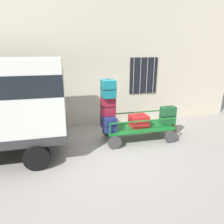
{
  "coord_description": "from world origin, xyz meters",
  "views": [
    {
      "loc": [
        -1.39,
        -5.54,
        3.11
      ],
      "look_at": [
        0.03,
        0.56,
        1.09
      ],
      "focal_mm": 31.89,
      "sensor_mm": 36.0,
      "label": 1
    }
  ],
  "objects_px": {
    "suitcase_left_top": "(108,88)",
    "suitcase_center_bottom": "(168,115)",
    "suitcase_left_middle": "(108,106)",
    "luggage_cart": "(139,129)",
    "backpack": "(173,129)",
    "suitcase_midleft_bottom": "(139,121)",
    "suitcase_left_bottom": "(108,122)"
  },
  "relations": [
    {
      "from": "luggage_cart",
      "to": "backpack",
      "type": "relative_size",
      "value": 5.53
    },
    {
      "from": "luggage_cart",
      "to": "suitcase_left_top",
      "type": "height_order",
      "value": "suitcase_left_top"
    },
    {
      "from": "luggage_cart",
      "to": "backpack",
      "type": "bearing_deg",
      "value": 4.73
    },
    {
      "from": "suitcase_left_middle",
      "to": "suitcase_left_top",
      "type": "height_order",
      "value": "suitcase_left_top"
    },
    {
      "from": "suitcase_left_bottom",
      "to": "suitcase_left_top",
      "type": "height_order",
      "value": "suitcase_left_top"
    },
    {
      "from": "suitcase_midleft_bottom",
      "to": "backpack",
      "type": "bearing_deg",
      "value": 3.64
    },
    {
      "from": "luggage_cart",
      "to": "suitcase_left_top",
      "type": "relative_size",
      "value": 4.34
    },
    {
      "from": "suitcase_left_bottom",
      "to": "backpack",
      "type": "relative_size",
      "value": 1.84
    },
    {
      "from": "suitcase_left_bottom",
      "to": "suitcase_left_top",
      "type": "bearing_deg",
      "value": -90.0
    },
    {
      "from": "suitcase_left_bottom",
      "to": "backpack",
      "type": "height_order",
      "value": "suitcase_left_bottom"
    },
    {
      "from": "suitcase_left_top",
      "to": "suitcase_center_bottom",
      "type": "height_order",
      "value": "suitcase_left_top"
    },
    {
      "from": "suitcase_left_middle",
      "to": "backpack",
      "type": "bearing_deg",
      "value": 1.95
    },
    {
      "from": "backpack",
      "to": "suitcase_left_middle",
      "type": "bearing_deg",
      "value": -178.05
    },
    {
      "from": "suitcase_left_bottom",
      "to": "suitcase_left_top",
      "type": "xyz_separation_m",
      "value": [
        0.0,
        -0.03,
        1.16
      ]
    },
    {
      "from": "suitcase_center_bottom",
      "to": "suitcase_left_middle",
      "type": "bearing_deg",
      "value": 179.47
    },
    {
      "from": "suitcase_left_bottom",
      "to": "suitcase_left_top",
      "type": "relative_size",
      "value": 1.44
    },
    {
      "from": "suitcase_midleft_bottom",
      "to": "backpack",
      "type": "distance_m",
      "value": 1.51
    },
    {
      "from": "suitcase_left_top",
      "to": "suitcase_midleft_bottom",
      "type": "relative_size",
      "value": 0.87
    },
    {
      "from": "suitcase_center_bottom",
      "to": "suitcase_midleft_bottom",
      "type": "bearing_deg",
      "value": 179.22
    },
    {
      "from": "suitcase_left_middle",
      "to": "suitcase_midleft_bottom",
      "type": "relative_size",
      "value": 0.97
    },
    {
      "from": "backpack",
      "to": "suitcase_center_bottom",
      "type": "bearing_deg",
      "value": -162.63
    },
    {
      "from": "suitcase_midleft_bottom",
      "to": "backpack",
      "type": "relative_size",
      "value": 1.47
    },
    {
      "from": "luggage_cart",
      "to": "suitcase_left_bottom",
      "type": "height_order",
      "value": "suitcase_left_bottom"
    },
    {
      "from": "luggage_cart",
      "to": "suitcase_center_bottom",
      "type": "xyz_separation_m",
      "value": [
        1.09,
        0.01,
        0.42
      ]
    },
    {
      "from": "luggage_cart",
      "to": "suitcase_left_top",
      "type": "distance_m",
      "value": 1.85
    },
    {
      "from": "backpack",
      "to": "luggage_cart",
      "type": "bearing_deg",
      "value": -175.27
    },
    {
      "from": "suitcase_left_top",
      "to": "suitcase_center_bottom",
      "type": "distance_m",
      "value": 2.44
    },
    {
      "from": "luggage_cart",
      "to": "suitcase_midleft_bottom",
      "type": "distance_m",
      "value": 0.3
    },
    {
      "from": "suitcase_left_middle",
      "to": "suitcase_center_bottom",
      "type": "bearing_deg",
      "value": -0.53
    },
    {
      "from": "luggage_cart",
      "to": "suitcase_center_bottom",
      "type": "distance_m",
      "value": 1.17
    },
    {
      "from": "suitcase_left_top",
      "to": "suitcase_midleft_bottom",
      "type": "xyz_separation_m",
      "value": [
        1.09,
        0.04,
        -1.2
      ]
    },
    {
      "from": "suitcase_midleft_bottom",
      "to": "luggage_cart",
      "type": "bearing_deg",
      "value": -90.0
    }
  ]
}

